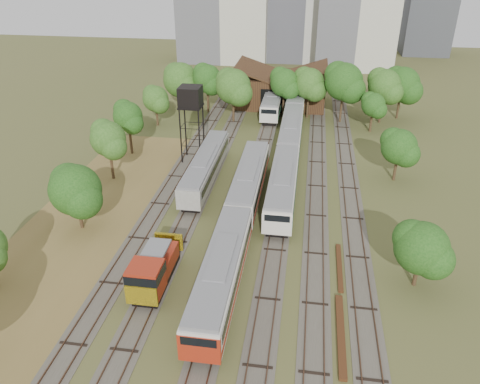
% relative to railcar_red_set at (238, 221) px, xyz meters
% --- Properties ---
extents(ground, '(240.00, 240.00, 0.00)m').
position_rel_railcar_red_set_xyz_m(ground, '(2.00, -12.20, -2.01)').
color(ground, '#475123').
rests_on(ground, ground).
extents(dry_grass_patch, '(14.00, 60.00, 0.04)m').
position_rel_railcar_red_set_xyz_m(dry_grass_patch, '(-16.00, -4.20, -1.99)').
color(dry_grass_patch, brown).
rests_on(dry_grass_patch, ground).
extents(tracks, '(24.60, 80.00, 0.19)m').
position_rel_railcar_red_set_xyz_m(tracks, '(1.33, 12.80, -1.97)').
color(tracks, '#4C473D').
rests_on(tracks, ground).
extents(railcar_red_set, '(3.07, 34.57, 3.80)m').
position_rel_railcar_red_set_xyz_m(railcar_red_set, '(0.00, 0.00, 0.00)').
color(railcar_red_set, black).
rests_on(railcar_red_set, ground).
extents(railcar_green_set, '(3.07, 52.08, 3.79)m').
position_rel_railcar_red_set_xyz_m(railcar_green_set, '(4.00, 25.74, -0.00)').
color(railcar_green_set, black).
rests_on(railcar_green_set, ground).
extents(railcar_rear, '(3.03, 16.08, 3.74)m').
position_rel_railcar_red_set_xyz_m(railcar_rear, '(0.00, 40.72, -0.03)').
color(railcar_rear, black).
rests_on(railcar_rear, ground).
extents(shunter_locomotive, '(2.75, 8.10, 3.60)m').
position_rel_railcar_red_set_xyz_m(shunter_locomotive, '(-6.00, -8.92, -0.28)').
color(shunter_locomotive, black).
rests_on(shunter_locomotive, ground).
extents(old_grey_coach, '(2.81, 18.00, 3.47)m').
position_rel_railcar_red_set_xyz_m(old_grey_coach, '(-6.00, 12.30, -0.11)').
color(old_grey_coach, black).
rests_on(old_grey_coach, ground).
extents(water_tower, '(2.99, 2.99, 10.35)m').
position_rel_railcar_red_set_xyz_m(water_tower, '(-9.13, 18.46, 6.71)').
color(water_tower, black).
rests_on(water_tower, ground).
extents(rail_pile_near, '(0.59, 8.78, 0.29)m').
position_rel_railcar_red_set_xyz_m(rail_pile_near, '(10.00, -12.30, -1.86)').
color(rail_pile_near, '#4F2C16').
rests_on(rail_pile_near, ground).
extents(rail_pile_far, '(0.45, 7.22, 0.23)m').
position_rel_railcar_red_set_xyz_m(rail_pile_far, '(10.20, -3.67, -1.89)').
color(rail_pile_far, '#4F2C16').
rests_on(rail_pile_far, ground).
extents(maintenance_shed, '(16.45, 11.55, 7.58)m').
position_rel_railcar_red_set_xyz_m(maintenance_shed, '(1.00, 45.78, 0.91)').
color(maintenance_shed, '#351F13').
rests_on(maintenance_shed, ground).
extents(tree_band_left, '(7.77, 56.24, 7.70)m').
position_rel_railcar_red_set_xyz_m(tree_band_left, '(-17.66, 3.50, 2.94)').
color(tree_band_left, '#382616').
rests_on(tree_band_left, ground).
extents(tree_band_far, '(44.19, 11.81, 9.94)m').
position_rel_railcar_red_set_xyz_m(tree_band_far, '(3.20, 38.57, 3.99)').
color(tree_band_far, '#382616').
rests_on(tree_band_far, ground).
extents(tree_band_right, '(5.60, 42.76, 6.78)m').
position_rel_railcar_red_set_xyz_m(tree_band_right, '(16.96, 10.93, 2.25)').
color(tree_band_right, '#382616').
rests_on(tree_band_right, ground).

